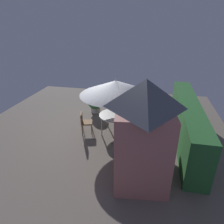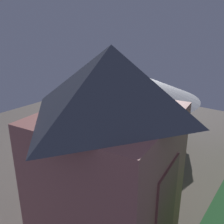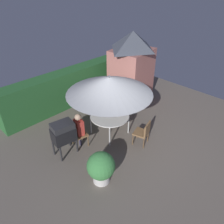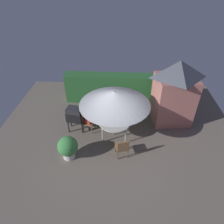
% 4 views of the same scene
% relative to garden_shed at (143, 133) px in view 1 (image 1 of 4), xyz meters
% --- Properties ---
extents(ground_plane, '(11.00, 11.00, 0.00)m').
position_rel_garden_shed_xyz_m(ground_plane, '(-2.57, -1.93, -1.57)').
color(ground_plane, '#6B6056').
extents(hedge_backdrop, '(5.74, 0.72, 1.59)m').
position_rel_garden_shed_xyz_m(hedge_backdrop, '(-2.57, 1.57, -0.78)').
color(hedge_backdrop, '#28602D').
rests_on(hedge_backdrop, ground).
extents(garden_shed, '(1.99, 1.76, 3.08)m').
position_rel_garden_shed_xyz_m(garden_shed, '(0.00, 0.00, 0.00)').
color(garden_shed, '#B26B60').
rests_on(garden_shed, ground).
extents(patio_table, '(1.40, 1.40, 0.78)m').
position_rel_garden_shed_xyz_m(patio_table, '(-2.64, -1.27, -0.85)').
color(patio_table, white).
rests_on(patio_table, ground).
extents(patio_umbrella, '(2.90, 2.90, 2.31)m').
position_rel_garden_shed_xyz_m(patio_umbrella, '(-2.64, -1.27, 0.39)').
color(patio_umbrella, '#4C4C51').
rests_on(patio_umbrella, ground).
extents(bbq_grill, '(0.77, 0.61, 1.20)m').
position_rel_garden_shed_xyz_m(bbq_grill, '(-4.43, -1.01, -0.73)').
color(bbq_grill, black).
rests_on(bbq_grill, ground).
extents(chair_near_shed, '(0.55, 0.54, 0.90)m').
position_rel_garden_shed_xyz_m(chair_near_shed, '(-3.91, -1.01, -1.05)').
color(chair_near_shed, olive).
rests_on(chair_near_shed, ground).
extents(chair_far_side, '(0.57, 0.57, 0.90)m').
position_rel_garden_shed_xyz_m(chair_far_side, '(-2.28, -2.53, -1.05)').
color(chair_far_side, olive).
rests_on(chair_far_side, ground).
extents(chair_toward_hedge, '(0.64, 0.64, 0.90)m').
position_rel_garden_shed_xyz_m(chair_toward_hedge, '(-1.95, -0.16, -1.05)').
color(chair_toward_hedge, olive).
rests_on(chair_toward_hedge, ground).
extents(potted_plant_by_shed, '(0.79, 0.79, 0.99)m').
position_rel_garden_shed_xyz_m(potted_plant_by_shed, '(-4.38, -2.68, -1.03)').
color(potted_plant_by_shed, silver).
rests_on(potted_plant_by_shed, ground).
extents(person_in_red, '(0.30, 0.38, 1.26)m').
position_rel_garden_shed_xyz_m(person_in_red, '(-3.83, -1.02, -0.79)').
color(person_in_red, '#CC3D33').
rests_on(person_in_red, ground).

